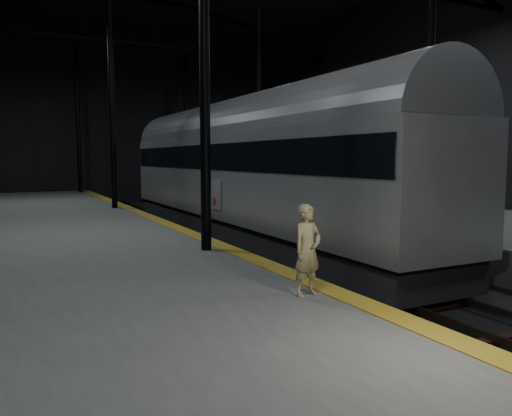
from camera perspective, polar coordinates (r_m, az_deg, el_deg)
ground at (r=18.20m, az=1.05°, el=-4.84°), size 44.00×44.00×0.00m
platform_left at (r=16.11m, az=-23.39°, el=-4.89°), size 9.00×43.80×1.00m
platform_right at (r=22.56m, az=18.18°, el=-1.79°), size 9.00×43.80×1.00m
tactile_strip at (r=16.79m, az=-8.83°, el=-2.33°), size 0.50×43.80×0.01m
track at (r=18.18m, az=1.05°, el=-4.63°), size 2.40×43.00×0.24m
train at (r=19.57m, az=-1.49°, el=5.02°), size 3.11×20.78×5.55m
woman at (r=8.51m, az=5.91°, el=-4.82°), size 0.64×0.48×1.57m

